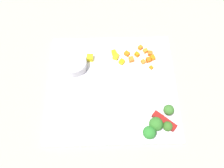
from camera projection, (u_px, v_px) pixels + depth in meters
ground_plane at (112, 87)px, 0.70m from camera, size 4.00×4.00×0.00m
cutting_board at (112, 86)px, 0.70m from camera, size 0.40×0.37×0.01m
prep_bowl at (75, 64)px, 0.70m from camera, size 0.08×0.08×0.03m
chef_knife at (141, 105)px, 0.66m from camera, size 0.29×0.24×0.02m
carrot_dice_0 at (150, 53)px, 0.73m from camera, size 0.02×0.02×0.01m
carrot_dice_1 at (148, 60)px, 0.72m from camera, size 0.02×0.02×0.02m
carrot_dice_2 at (153, 58)px, 0.73m from camera, size 0.02×0.02×0.01m
carrot_dice_3 at (145, 51)px, 0.74m from camera, size 0.02×0.02×0.01m
carrot_dice_4 at (131, 59)px, 0.72m from camera, size 0.02×0.02×0.01m
carrot_dice_5 at (140, 48)px, 0.74m from camera, size 0.02×0.02×0.01m
carrot_dice_6 at (137, 54)px, 0.73m from camera, size 0.02×0.02×0.01m
carrot_dice_7 at (127, 54)px, 0.73m from camera, size 0.02×0.02×0.01m
carrot_dice_8 at (151, 67)px, 0.71m from camera, size 0.01×0.01×0.01m
carrot_dice_9 at (143, 62)px, 0.72m from camera, size 0.02×0.02×0.01m
pepper_dice_0 at (122, 62)px, 0.72m from camera, size 0.02×0.02×0.01m
pepper_dice_1 at (114, 53)px, 0.73m from camera, size 0.02×0.02×0.01m
pepper_dice_2 at (90, 58)px, 0.72m from camera, size 0.02×0.02×0.02m
pepper_dice_3 at (116, 57)px, 0.73m from camera, size 0.02×0.02×0.01m
broccoli_floret_0 at (167, 126)px, 0.62m from camera, size 0.03×0.03×0.03m
broccoli_floret_1 at (169, 110)px, 0.64m from camera, size 0.03×0.03×0.04m
broccoli_floret_2 at (156, 124)px, 0.62m from camera, size 0.04×0.04×0.04m
broccoli_floret_3 at (149, 133)px, 0.61m from camera, size 0.04×0.04×0.04m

